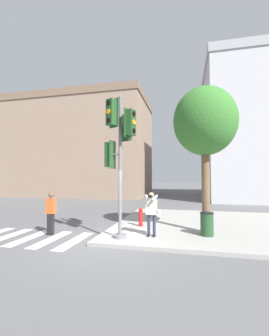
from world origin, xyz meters
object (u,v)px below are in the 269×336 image
(pedestrian_distant, at_px, (51,212))
(trash_bin, at_px, (207,224))
(street_tree, at_px, (205,122))
(fire_hydrant, at_px, (141,217))
(traffic_signal_pole, at_px, (120,142))
(person_photographer, at_px, (152,210))

(pedestrian_distant, relative_size, trash_bin, 1.96)
(pedestrian_distant, height_order, street_tree, street_tree)
(fire_hydrant, bearing_deg, pedestrian_distant, -151.97)
(street_tree, bearing_deg, pedestrian_distant, -168.31)
(pedestrian_distant, distance_m, fire_hydrant, 3.72)
(traffic_signal_pole, xyz_separation_m, fire_hydrant, (0.35, 1.99, -2.98))
(pedestrian_distant, distance_m, trash_bin, 6.00)
(pedestrian_distant, bearing_deg, street_tree, 11.69)
(person_photographer, distance_m, fire_hydrant, 1.75)
(traffic_signal_pole, xyz_separation_m, person_photographer, (1.08, 0.49, -2.44))
(traffic_signal_pole, distance_m, fire_hydrant, 3.60)
(trash_bin, bearing_deg, fire_hydrant, 159.53)
(fire_hydrant, distance_m, trash_bin, 2.86)
(person_photographer, xyz_separation_m, street_tree, (1.96, 0.99, 3.35))
(traffic_signal_pole, relative_size, fire_hydrant, 6.34)
(street_tree, distance_m, fire_hydrant, 4.76)
(person_photographer, distance_m, trash_bin, 2.08)
(street_tree, bearing_deg, person_photographer, -153.14)
(trash_bin, bearing_deg, street_tree, 88.90)
(person_photographer, xyz_separation_m, trash_bin, (1.95, 0.50, -0.51))
(trash_bin, bearing_deg, person_photographer, -165.58)
(traffic_signal_pole, bearing_deg, person_photographer, 24.41)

